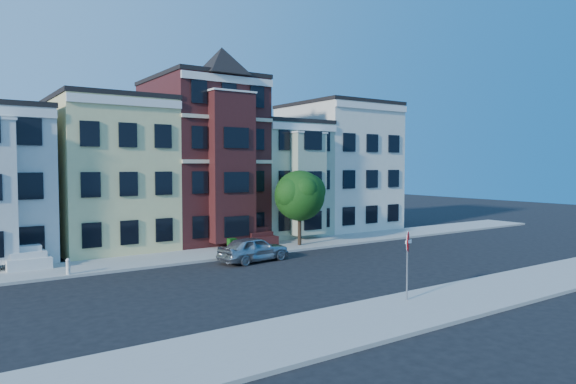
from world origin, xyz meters
TOP-DOWN VIEW (x-y plane):
  - ground at (0.00, 0.00)m, footprint 120.00×120.00m
  - far_sidewalk at (0.00, 8.00)m, footprint 60.00×4.00m
  - near_sidewalk at (0.00, -8.00)m, footprint 60.00×4.00m
  - house_yellow at (-7.00, 14.50)m, footprint 7.00×9.00m
  - house_brown at (0.00, 14.50)m, footprint 7.00×9.00m
  - house_green at (6.50, 14.50)m, footprint 6.00×9.00m
  - house_cream at (13.50, 14.50)m, footprint 8.00×9.00m
  - street_tree at (4.15, 7.41)m, footprint 6.92×6.92m
  - parked_car at (-1.28, 4.58)m, footprint 4.66×2.34m
  - newspaper_box at (-1.80, 6.30)m, footprint 0.49×0.44m
  - fire_hydrant at (-11.31, 6.30)m, footprint 0.24×0.24m
  - stop_sign at (-0.74, -7.00)m, footprint 0.90×0.34m

SIDE VIEW (x-z plane):
  - ground at x=0.00m, z-range 0.00..0.00m
  - far_sidewalk at x=0.00m, z-range 0.00..0.15m
  - near_sidewalk at x=0.00m, z-range 0.00..0.15m
  - fire_hydrant at x=-11.31m, z-range 0.15..0.81m
  - newspaper_box at x=-1.80m, z-range 0.15..1.23m
  - parked_car at x=-1.28m, z-range 0.00..1.53m
  - stop_sign at x=-0.74m, z-range 0.15..3.40m
  - street_tree at x=4.15m, z-range 0.15..6.63m
  - house_green at x=6.50m, z-range 0.00..9.00m
  - house_yellow at x=-7.00m, z-range 0.00..10.00m
  - house_cream at x=13.50m, z-range 0.00..11.00m
  - house_brown at x=0.00m, z-range 0.00..12.00m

